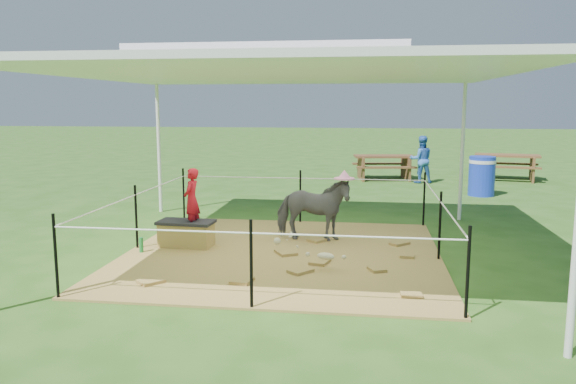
# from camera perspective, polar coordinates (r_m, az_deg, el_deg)

# --- Properties ---
(ground) EXTENTS (90.00, 90.00, 0.00)m
(ground) POSITION_cam_1_polar(r_m,az_deg,el_deg) (8.35, -0.57, -6.41)
(ground) COLOR #2D5919
(ground) RESTS_ON ground
(hay_patch) EXTENTS (4.60, 4.60, 0.03)m
(hay_patch) POSITION_cam_1_polar(r_m,az_deg,el_deg) (8.35, -0.57, -6.31)
(hay_patch) COLOR brown
(hay_patch) RESTS_ON ground
(canopy_tent) EXTENTS (6.30, 6.30, 2.90)m
(canopy_tent) POSITION_cam_1_polar(r_m,az_deg,el_deg) (8.07, -0.60, 12.36)
(canopy_tent) COLOR silver
(canopy_tent) RESTS_ON ground
(rope_fence) EXTENTS (4.54, 4.54, 1.00)m
(rope_fence) POSITION_cam_1_polar(r_m,az_deg,el_deg) (8.20, -0.58, -2.07)
(rope_fence) COLOR black
(rope_fence) RESTS_ON ground
(straw_bale) EXTENTS (0.82, 0.45, 0.35)m
(straw_bale) POSITION_cam_1_polar(r_m,az_deg,el_deg) (8.84, -10.28, -4.29)
(straw_bale) COLOR #AF8F3F
(straw_bale) RESTS_ON hay_patch
(dark_cloth) EXTENTS (0.88, 0.50, 0.04)m
(dark_cloth) POSITION_cam_1_polar(r_m,az_deg,el_deg) (8.80, -10.32, -3.03)
(dark_cloth) COLOR black
(dark_cloth) RESTS_ON straw_bale
(woman) EXTENTS (0.25, 0.36, 0.96)m
(woman) POSITION_cam_1_polar(r_m,az_deg,el_deg) (8.69, -9.78, -0.10)
(woman) COLOR red
(woman) RESTS_ON straw_bale
(green_bottle) EXTENTS (0.07, 0.07, 0.22)m
(green_bottle) POSITION_cam_1_polar(r_m,az_deg,el_deg) (8.64, -14.69, -5.22)
(green_bottle) COLOR #1B7A30
(green_bottle) RESTS_ON hay_patch
(pony) EXTENTS (1.23, 0.60, 1.02)m
(pony) POSITION_cam_1_polar(r_m,az_deg,el_deg) (8.98, 2.53, -1.77)
(pony) COLOR #49494E
(pony) RESTS_ON hay_patch
(pink_hat) EXTENTS (0.32, 0.32, 0.15)m
(pink_hat) POSITION_cam_1_polar(r_m,az_deg,el_deg) (8.89, 2.56, 1.94)
(pink_hat) COLOR #FF93CC
(pink_hat) RESTS_ON pony
(foal) EXTENTS (0.86, 0.62, 0.43)m
(foal) POSITION_cam_1_polar(r_m,az_deg,el_deg) (7.47, 3.85, -6.34)
(foal) COLOR beige
(foal) RESTS_ON hay_patch
(trash_barrel) EXTENTS (0.80, 0.80, 0.96)m
(trash_barrel) POSITION_cam_1_polar(r_m,az_deg,el_deg) (14.40, 19.08, 1.54)
(trash_barrel) COLOR #1A36C6
(trash_barrel) RESTS_ON ground
(picnic_table_near) EXTENTS (1.88, 1.48, 0.71)m
(picnic_table_near) POSITION_cam_1_polar(r_m,az_deg,el_deg) (16.84, 9.67, 2.49)
(picnic_table_near) COLOR brown
(picnic_table_near) RESTS_ON ground
(picnic_table_far) EXTENTS (2.01, 1.62, 0.75)m
(picnic_table_far) POSITION_cam_1_polar(r_m,az_deg,el_deg) (17.71, 21.31, 2.37)
(picnic_table_far) COLOR brown
(picnic_table_far) RESTS_ON ground
(distant_person) EXTENTS (0.71, 0.59, 1.33)m
(distant_person) POSITION_cam_1_polar(r_m,az_deg,el_deg) (16.24, 13.38, 3.24)
(distant_person) COLOR blue
(distant_person) RESTS_ON ground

